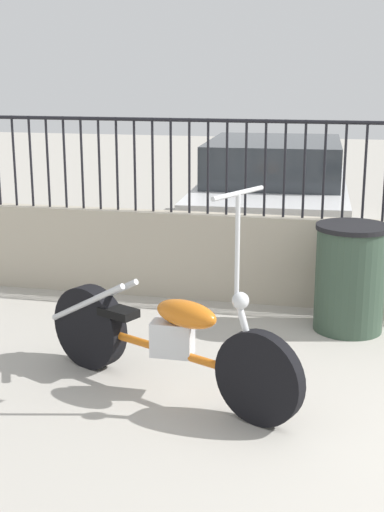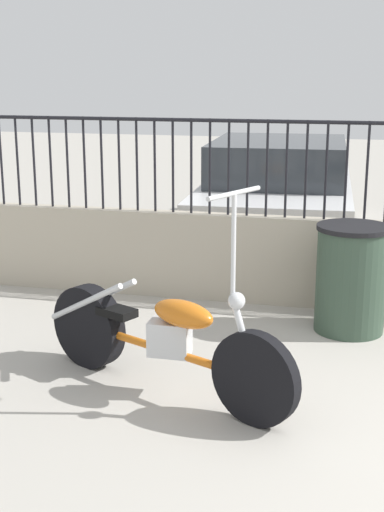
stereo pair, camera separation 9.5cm
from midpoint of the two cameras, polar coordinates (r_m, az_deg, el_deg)
motorcycle_orange at (r=4.99m, az=-3.57°, el=-6.48°), size 1.99×1.03×1.48m
trash_bin at (r=6.20m, az=12.10°, el=-1.72°), size 0.62×0.62×0.93m
car_white at (r=9.30m, az=6.29°, el=5.24°), size 2.00×4.32×1.33m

